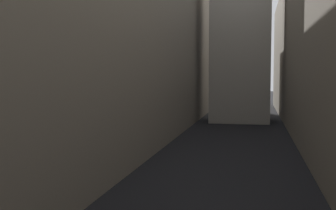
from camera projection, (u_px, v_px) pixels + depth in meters
ground_plane at (229, 150)px, 34.72m from camera, size 264.00×264.00×0.00m
building_block_left at (107, 35)px, 38.22m from camera, size 11.03×108.00×19.25m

